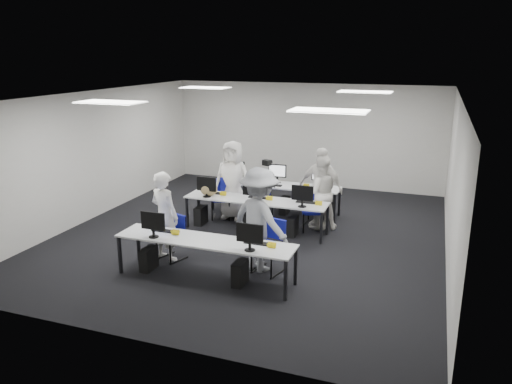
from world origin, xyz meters
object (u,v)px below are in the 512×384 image
(photographer, at_px, (260,220))
(chair_0, at_px, (172,245))
(chair_5, at_px, (231,202))
(chair_6, at_px, (262,208))
(student_2, at_px, (233,180))
(student_1, at_px, (320,192))
(chair_3, at_px, (260,211))
(desk_front, at_px, (205,243))
(chair_7, at_px, (314,213))
(chair_1, at_px, (269,256))
(chair_2, at_px, (222,206))
(chair_4, at_px, (311,218))
(desk_mid, at_px, (256,202))
(student_3, at_px, (320,188))
(student_0, at_px, (165,216))

(photographer, bearing_deg, chair_0, 27.67)
(chair_5, height_order, chair_6, chair_5)
(student_2, xyz_separation_m, photographer, (1.58, -2.58, 0.02))
(student_1, bearing_deg, chair_3, -20.97)
(desk_front, bearing_deg, student_2, 104.01)
(chair_6, distance_m, chair_7, 1.24)
(desk_front, bearing_deg, chair_7, 71.87)
(chair_1, bearing_deg, chair_2, 143.74)
(chair_5, distance_m, student_1, 2.36)
(chair_6, bearing_deg, chair_4, -19.10)
(desk_mid, relative_size, student_2, 1.71)
(chair_4, height_order, chair_5, chair_5)
(chair_1, relative_size, student_1, 0.57)
(chair_3, bearing_deg, chair_6, 93.91)
(chair_1, bearing_deg, chair_4, 100.42)
(desk_front, relative_size, student_1, 1.91)
(desk_mid, relative_size, student_3, 1.74)
(student_0, bearing_deg, chair_7, -110.16)
(chair_3, distance_m, student_3, 1.53)
(desk_mid, xyz_separation_m, chair_1, (0.95, -1.94, -0.38))
(chair_3, height_order, student_2, student_2)
(chair_2, relative_size, photographer, 0.48)
(student_0, distance_m, student_2, 2.76)
(chair_3, distance_m, chair_7, 1.25)
(chair_6, height_order, student_1, student_1)
(desk_mid, relative_size, chair_6, 3.36)
(chair_0, height_order, student_1, student_1)
(chair_5, xyz_separation_m, chair_7, (2.11, -0.12, -0.02))
(desk_front, bearing_deg, chair_6, 91.94)
(desk_front, xyz_separation_m, desk_mid, (0.00, 2.60, 0.00))
(chair_3, relative_size, student_2, 0.45)
(student_2, bearing_deg, chair_7, 4.97)
(desk_mid, relative_size, photographer, 1.67)
(chair_0, xyz_separation_m, chair_3, (0.89, 2.59, -0.00))
(chair_7, bearing_deg, chair_3, -163.72)
(desk_front, relative_size, student_0, 1.84)
(student_0, xyz_separation_m, student_3, (2.36, 2.82, 0.05))
(desk_front, relative_size, student_3, 1.74)
(chair_3, bearing_deg, chair_7, 10.81)
(chair_1, relative_size, student_3, 0.52)
(chair_2, relative_size, chair_7, 1.00)
(chair_5, height_order, student_0, student_0)
(chair_6, relative_size, student_3, 0.52)
(chair_3, bearing_deg, desk_front, -89.19)
(chair_5, xyz_separation_m, photographer, (1.75, -2.85, 0.65))
(chair_5, distance_m, chair_7, 2.11)
(chair_0, distance_m, chair_1, 1.94)
(chair_7, bearing_deg, student_1, -41.01)
(student_1, relative_size, student_2, 0.90)
(chair_2, relative_size, student_2, 0.49)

